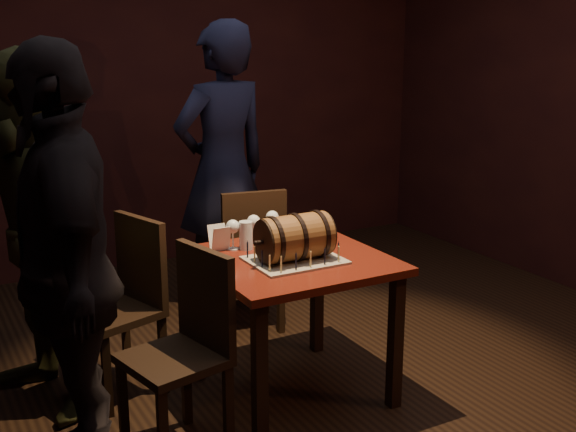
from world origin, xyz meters
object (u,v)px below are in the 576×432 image
at_px(wine_glass_left, 233,228).
at_px(person_back, 223,170).
at_px(wine_glass_mid, 254,223).
at_px(chair_left_front, 188,340).
at_px(wine_glass_right, 272,218).
at_px(chair_back, 250,252).
at_px(pub_table, 292,278).
at_px(person_left_front, 65,272).
at_px(person_left_rear, 31,239).
at_px(chair_left_rear, 127,296).
at_px(barrel_cake, 295,237).
at_px(pint_of_ale, 246,236).

height_order(wine_glass_left, person_back, person_back).
height_order(wine_glass_mid, chair_left_front, chair_left_front).
height_order(wine_glass_right, person_back, person_back).
relative_size(wine_glass_right, chair_back, 0.17).
distance_m(wine_glass_mid, wine_glass_right, 0.13).
bearing_deg(pub_table, person_left_front, -169.73).
distance_m(wine_glass_left, person_left_rear, 0.99).
bearing_deg(person_left_rear, chair_back, 89.01).
bearing_deg(chair_left_rear, person_left_front, -122.65).
height_order(wine_glass_right, chair_back, chair_back).
relative_size(wine_glass_left, wine_glass_right, 1.00).
bearing_deg(person_back, wine_glass_right, 73.30).
distance_m(chair_back, chair_left_rear, 0.97).
relative_size(wine_glass_left, person_left_rear, 0.09).
distance_m(wine_glass_right, chair_left_rear, 0.87).
bearing_deg(pub_table, chair_left_front, -161.78).
bearing_deg(barrel_cake, wine_glass_mid, 96.76).
relative_size(pub_table, person_left_front, 0.49).
distance_m(barrel_cake, wine_glass_right, 0.41).
relative_size(pint_of_ale, chair_back, 0.16).
bearing_deg(person_back, pint_of_ale, 63.11).
xyz_separation_m(pub_table, person_left_rear, (-1.18, 0.44, 0.26)).
relative_size(chair_back, chair_left_rear, 1.00).
bearing_deg(wine_glass_right, pub_table, -100.44).
distance_m(pint_of_ale, person_left_front, 1.11).
height_order(person_back, person_left_front, person_back).
bearing_deg(chair_back, person_left_front, -141.85).
bearing_deg(chair_left_front, barrel_cake, 13.12).
bearing_deg(chair_back, chair_left_rear, -157.32).
height_order(pub_table, chair_left_front, chair_left_front).
bearing_deg(chair_left_rear, chair_left_front, -83.10).
bearing_deg(wine_glass_mid, wine_glass_right, 13.86).
bearing_deg(person_left_front, pub_table, 107.88).
xyz_separation_m(person_back, person_left_rear, (-1.36, -0.83, -0.07)).
relative_size(chair_left_rear, person_back, 0.48).
relative_size(chair_back, person_left_rear, 0.52).
distance_m(chair_left_rear, chair_left_front, 0.67).
xyz_separation_m(wine_glass_mid, pint_of_ale, (-0.08, -0.07, -0.04)).
bearing_deg(barrel_cake, chair_back, 78.15).
distance_m(pub_table, chair_left_front, 0.70).
xyz_separation_m(chair_left_front, person_left_rear, (-0.53, 0.65, 0.38)).
bearing_deg(person_left_rear, wine_glass_right, 67.95).
height_order(wine_glass_mid, chair_back, chair_back).
distance_m(pub_table, pint_of_ale, 0.33).
distance_m(pub_table, chair_back, 0.85).
distance_m(wine_glass_right, person_left_rear, 1.25).
bearing_deg(chair_left_rear, wine_glass_mid, -12.89).
relative_size(wine_glass_left, chair_left_rear, 0.17).
xyz_separation_m(pub_table, chair_left_front, (-0.65, -0.21, -0.12)).
bearing_deg(person_left_rear, wine_glass_mid, 65.76).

